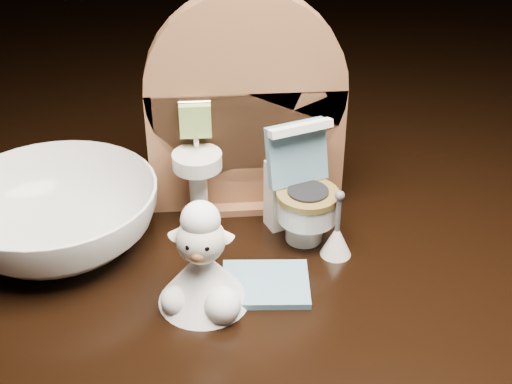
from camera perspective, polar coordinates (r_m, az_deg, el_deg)
backdrop_panel at (r=0.47m, az=-0.88°, el=5.93°), size 0.13×0.05×0.15m
toy_toilet at (r=0.45m, az=3.54°, el=-0.28°), size 0.05×0.05×0.08m
bath_mat at (r=0.42m, az=0.78°, el=-7.37°), size 0.05×0.05×0.00m
toilet_brush at (r=0.45m, az=6.46°, el=-3.68°), size 0.02×0.02×0.05m
plush_lamb at (r=0.40m, az=-4.28°, el=-6.19°), size 0.05×0.05×0.07m
ceramic_bowl at (r=0.47m, az=-15.67°, el=-1.88°), size 0.14×0.14×0.04m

